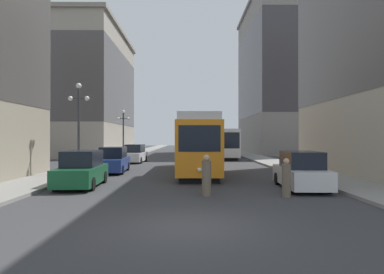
{
  "coord_description": "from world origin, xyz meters",
  "views": [
    {
      "loc": [
        0.0,
        -9.34,
        2.47
      ],
      "look_at": [
        0.18,
        10.47,
        2.52
      ],
      "focal_mm": 31.34,
      "sensor_mm": 36.0,
      "label": 1
    }
  ],
  "objects_px": {
    "pedestrian_crossing_far": "(206,177)",
    "lamp_post_left_near": "(79,114)",
    "parked_car_left_far": "(113,161)",
    "lamp_post_left_far": "(123,127)",
    "parked_car_left_mid": "(82,170)",
    "transit_bus": "(224,142)",
    "parked_car_right_far": "(301,171)",
    "pedestrian_crossing_near": "(286,179)",
    "parked_car_left_near": "(135,154)",
    "streetcar": "(197,143)"
  },
  "relations": [
    {
      "from": "pedestrian_crossing_far",
      "to": "lamp_post_left_near",
      "type": "relative_size",
      "value": 0.3
    },
    {
      "from": "parked_car_left_far",
      "to": "lamp_post_left_far",
      "type": "relative_size",
      "value": 0.87
    },
    {
      "from": "parked_car_left_mid",
      "to": "transit_bus",
      "type": "bearing_deg",
      "value": 65.22
    },
    {
      "from": "parked_car_left_mid",
      "to": "lamp_post_left_far",
      "type": "relative_size",
      "value": 0.84
    },
    {
      "from": "parked_car_right_far",
      "to": "parked_car_left_far",
      "type": "xyz_separation_m",
      "value": [
        -10.86,
        7.88,
        0.0
      ]
    },
    {
      "from": "transit_bus",
      "to": "parked_car_left_far",
      "type": "relative_size",
      "value": 2.43
    },
    {
      "from": "parked_car_left_mid",
      "to": "parked_car_right_far",
      "type": "height_order",
      "value": "same"
    },
    {
      "from": "pedestrian_crossing_near",
      "to": "transit_bus",
      "type": "bearing_deg",
      "value": -120.84
    },
    {
      "from": "parked_car_left_mid",
      "to": "parked_car_left_far",
      "type": "relative_size",
      "value": 0.96
    },
    {
      "from": "lamp_post_left_near",
      "to": "lamp_post_left_far",
      "type": "xyz_separation_m",
      "value": [
        0.0,
        15.1,
        -0.31
      ]
    },
    {
      "from": "transit_bus",
      "to": "pedestrian_crossing_far",
      "type": "distance_m",
      "value": 27.08
    },
    {
      "from": "parked_car_left_near",
      "to": "pedestrian_crossing_near",
      "type": "xyz_separation_m",
      "value": [
        9.49,
        -19.67,
        -0.09
      ]
    },
    {
      "from": "streetcar",
      "to": "parked_car_left_mid",
      "type": "relative_size",
      "value": 2.99
    },
    {
      "from": "parked_car_right_far",
      "to": "streetcar",
      "type": "bearing_deg",
      "value": -56.19
    },
    {
      "from": "streetcar",
      "to": "parked_car_left_mid",
      "type": "height_order",
      "value": "streetcar"
    },
    {
      "from": "pedestrian_crossing_near",
      "to": "lamp_post_left_near",
      "type": "xyz_separation_m",
      "value": [
        -11.39,
        8.36,
        3.28
      ]
    },
    {
      "from": "transit_bus",
      "to": "parked_car_left_mid",
      "type": "height_order",
      "value": "transit_bus"
    },
    {
      "from": "parked_car_right_far",
      "to": "pedestrian_crossing_far",
      "type": "xyz_separation_m",
      "value": [
        -4.68,
        -1.95,
        -0.02
      ]
    },
    {
      "from": "parked_car_left_near",
      "to": "pedestrian_crossing_far",
      "type": "xyz_separation_m",
      "value": [
        6.17,
        -19.37,
        -0.02
      ]
    },
    {
      "from": "streetcar",
      "to": "lamp_post_left_near",
      "type": "distance_m",
      "value": 8.39
    },
    {
      "from": "parked_car_right_far",
      "to": "lamp_post_left_far",
      "type": "relative_size",
      "value": 0.84
    },
    {
      "from": "parked_car_left_near",
      "to": "parked_car_left_far",
      "type": "height_order",
      "value": "same"
    },
    {
      "from": "parked_car_left_mid",
      "to": "pedestrian_crossing_near",
      "type": "bearing_deg",
      "value": -20.9
    },
    {
      "from": "parked_car_left_near",
      "to": "parked_car_left_far",
      "type": "distance_m",
      "value": 9.54
    },
    {
      "from": "transit_bus",
      "to": "parked_car_left_near",
      "type": "relative_size",
      "value": 2.55
    },
    {
      "from": "parked_car_left_mid",
      "to": "pedestrian_crossing_near",
      "type": "xyz_separation_m",
      "value": [
        9.49,
        -3.11,
        -0.09
      ]
    },
    {
      "from": "pedestrian_crossing_far",
      "to": "lamp_post_left_near",
      "type": "xyz_separation_m",
      "value": [
        -8.07,
        8.07,
        3.21
      ]
    },
    {
      "from": "pedestrian_crossing_near",
      "to": "parked_car_right_far",
      "type": "bearing_deg",
      "value": -151.74
    },
    {
      "from": "parked_car_right_far",
      "to": "pedestrian_crossing_far",
      "type": "height_order",
      "value": "parked_car_right_far"
    },
    {
      "from": "parked_car_right_far",
      "to": "parked_car_left_far",
      "type": "relative_size",
      "value": 0.97
    },
    {
      "from": "parked_car_left_mid",
      "to": "lamp_post_left_far",
      "type": "bearing_deg",
      "value": 92.56
    },
    {
      "from": "lamp_post_left_near",
      "to": "lamp_post_left_far",
      "type": "relative_size",
      "value": 1.1
    },
    {
      "from": "transit_bus",
      "to": "parked_car_left_mid",
      "type": "distance_m",
      "value": 25.92
    },
    {
      "from": "streetcar",
      "to": "pedestrian_crossing_far",
      "type": "relative_size",
      "value": 7.7
    },
    {
      "from": "parked_car_left_mid",
      "to": "parked_car_left_far",
      "type": "height_order",
      "value": "same"
    },
    {
      "from": "transit_bus",
      "to": "parked_car_left_mid",
      "type": "relative_size",
      "value": 2.53
    },
    {
      "from": "pedestrian_crossing_far",
      "to": "pedestrian_crossing_near",
      "type": "bearing_deg",
      "value": -11.84
    },
    {
      "from": "lamp_post_left_near",
      "to": "lamp_post_left_far",
      "type": "distance_m",
      "value": 15.1
    },
    {
      "from": "streetcar",
      "to": "parked_car_right_far",
      "type": "distance_m",
      "value": 9.48
    },
    {
      "from": "parked_car_left_mid",
      "to": "parked_car_right_far",
      "type": "bearing_deg",
      "value": -7.29
    },
    {
      "from": "parked_car_left_near",
      "to": "parked_car_right_far",
      "type": "relative_size",
      "value": 0.99
    },
    {
      "from": "parked_car_left_mid",
      "to": "pedestrian_crossing_far",
      "type": "height_order",
      "value": "parked_car_left_mid"
    },
    {
      "from": "streetcar",
      "to": "lamp_post_left_far",
      "type": "relative_size",
      "value": 2.5
    },
    {
      "from": "parked_car_left_mid",
      "to": "lamp_post_left_far",
      "type": "xyz_separation_m",
      "value": [
        -1.9,
        20.35,
        2.88
      ]
    },
    {
      "from": "pedestrian_crossing_near",
      "to": "lamp_post_left_far",
      "type": "bearing_deg",
      "value": -94.49
    },
    {
      "from": "parked_car_right_far",
      "to": "parked_car_left_mid",
      "type": "bearing_deg",
      "value": -1.63
    },
    {
      "from": "transit_bus",
      "to": "lamp_post_left_far",
      "type": "height_order",
      "value": "lamp_post_left_far"
    },
    {
      "from": "parked_car_left_far",
      "to": "lamp_post_left_near",
      "type": "relative_size",
      "value": 0.79
    },
    {
      "from": "transit_bus",
      "to": "parked_car_right_far",
      "type": "distance_m",
      "value": 24.92
    },
    {
      "from": "parked_car_left_near",
      "to": "lamp_post_left_far",
      "type": "bearing_deg",
      "value": 119.54
    }
  ]
}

